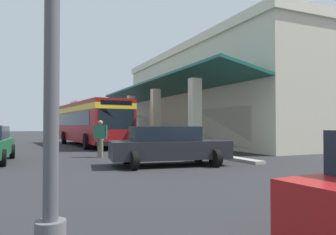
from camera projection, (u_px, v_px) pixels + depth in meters
The scene contains 7 objects.
ground at pixel (207, 144), 25.95m from camera, with size 120.00×120.00×0.00m, color #262628.
curb_strip at pixel (143, 144), 24.84m from camera, with size 27.22×0.50×0.12m, color #9E998E.
plaza_building at pixel (245, 98), 28.83m from camera, with size 22.99×17.09×7.87m.
transit_bus at pixel (90, 120), 23.66m from camera, with size 11.39×3.58×3.34m.
parked_sedan_charcoal at pixel (168, 145), 12.11m from camera, with size 2.86×4.62×1.47m.
pedestrian at pixel (100, 136), 15.17m from camera, with size 0.47×0.57×1.75m.
potted_palm at pixel (129, 134), 31.43m from camera, with size 1.85×2.03×2.52m.
Camera 1 is at (22.48, -5.41, 1.54)m, focal length 34.41 mm.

